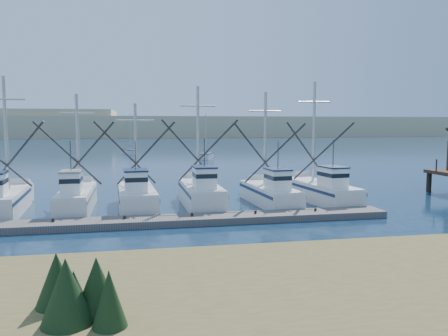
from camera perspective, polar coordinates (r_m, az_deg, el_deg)
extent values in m
plane|color=#0B2034|center=(21.80, 7.97, -10.23)|extent=(500.00, 500.00, 0.00)
cube|color=#605A56|center=(26.60, -10.67, -6.91)|extent=(30.98, 2.46, 0.41)
cube|color=tan|center=(229.95, -9.03, 5.34)|extent=(360.00, 60.00, 10.00)
cube|color=silver|center=(32.71, -26.83, -4.17)|extent=(3.06, 7.50, 1.42)
cylinder|color=#B7B2A8|center=(33.50, -26.60, 4.02)|extent=(0.22, 0.22, 7.83)
cube|color=silver|center=(32.02, -18.67, -4.06)|extent=(2.26, 7.97, 1.42)
cube|color=white|center=(29.83, -19.29, -1.95)|extent=(1.25, 1.96, 1.50)
cylinder|color=#B7B2A8|center=(32.95, -18.57, 3.32)|extent=(0.22, 0.22, 6.72)
cube|color=silver|center=(31.56, -11.35, -4.02)|extent=(2.97, 7.77, 1.41)
cube|color=white|center=(29.41, -11.44, -1.86)|extent=(1.55, 1.95, 1.50)
cylinder|color=#B7B2A8|center=(32.46, -11.45, 2.90)|extent=(0.22, 0.22, 6.09)
cube|color=silver|center=(31.93, -3.07, -3.68)|extent=(2.59, 7.91, 1.55)
cube|color=white|center=(29.74, -2.57, -1.41)|extent=(1.44, 1.95, 1.50)
cylinder|color=#B7B2A8|center=(32.85, -3.42, 4.30)|extent=(0.22, 0.22, 7.26)
cube|color=silver|center=(32.96, 5.96, -3.64)|extent=(2.86, 7.85, 1.29)
cube|color=white|center=(30.89, 7.03, -1.66)|extent=(1.47, 1.97, 1.50)
cylinder|color=#B7B2A8|center=(33.81, 5.39, 3.78)|extent=(0.22, 0.22, 7.14)
cube|color=silver|center=(34.82, 12.43, -3.18)|extent=(3.33, 8.86, 1.36)
cube|color=white|center=(32.62, 14.00, -1.27)|extent=(1.61, 2.25, 1.50)
cylinder|color=#B7B2A8|center=(35.79, 11.66, 4.60)|extent=(0.22, 0.22, 8.00)
cube|color=silver|center=(77.18, -2.34, 1.56)|extent=(3.69, 6.90, 0.90)
cylinder|color=#B7B2A8|center=(77.30, -2.38, 4.57)|extent=(0.12, 0.12, 7.20)
cube|color=silver|center=(90.31, -12.12, 2.03)|extent=(2.90, 5.00, 0.90)
cylinder|color=#B7B2A8|center=(90.45, -12.17, 4.60)|extent=(0.12, 0.12, 7.20)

